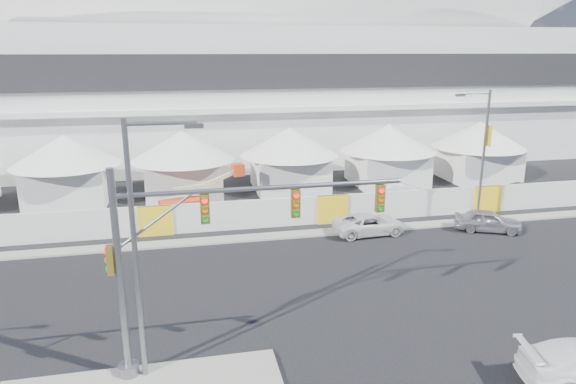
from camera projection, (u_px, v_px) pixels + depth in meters
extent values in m
plane|color=black|center=(294.00, 343.00, 21.29)|extent=(160.00, 160.00, 0.00)
cube|color=gray|center=(525.00, 217.00, 37.08)|extent=(80.00, 1.20, 0.12)
cube|color=silver|center=(282.00, 92.00, 60.62)|extent=(80.00, 24.00, 14.00)
cube|color=black|center=(307.00, 71.00, 48.42)|extent=(68.00, 0.30, 3.20)
cube|color=silver|center=(308.00, 109.00, 49.12)|extent=(72.00, 0.80, 0.50)
cylinder|color=silver|center=(321.00, 2.00, 56.88)|extent=(45.60, 5.20, 5.20)
cube|color=white|center=(69.00, 183.00, 40.89)|extent=(6.00, 6.00, 3.00)
cone|color=white|center=(65.00, 150.00, 40.17)|extent=(8.40, 8.40, 2.40)
cube|color=white|center=(184.00, 177.00, 42.70)|extent=(6.00, 6.00, 3.00)
cone|color=white|center=(182.00, 145.00, 41.98)|extent=(8.40, 8.40, 2.40)
cube|color=white|center=(289.00, 172.00, 44.52)|extent=(6.00, 6.00, 3.00)
cone|color=white|center=(289.00, 142.00, 43.80)|extent=(8.40, 8.40, 2.40)
cube|color=white|center=(387.00, 167.00, 46.33)|extent=(6.00, 6.00, 3.00)
cone|color=white|center=(388.00, 138.00, 45.61)|extent=(8.40, 8.40, 2.40)
cube|color=white|center=(477.00, 163.00, 48.14)|extent=(6.00, 6.00, 3.00)
cone|color=white|center=(479.00, 135.00, 47.42)|extent=(8.40, 8.40, 2.40)
cube|color=silver|center=(332.00, 209.00, 35.90)|extent=(70.00, 0.25, 2.00)
imported|color=#B5B3B9|center=(488.00, 221.00, 34.28)|extent=(3.34, 4.62, 1.46)
imported|color=silver|center=(370.00, 224.00, 33.76)|extent=(2.50, 4.97, 1.35)
imported|color=white|center=(402.00, 191.00, 41.76)|extent=(2.10, 4.13, 1.30)
imported|color=black|center=(521.00, 191.00, 41.41)|extent=(3.50, 4.86, 1.54)
cylinder|color=gray|center=(120.00, 277.00, 17.96)|extent=(0.26, 0.26, 7.83)
cylinder|color=gray|center=(129.00, 369.00, 18.95)|extent=(0.76, 0.76, 0.40)
cylinder|color=gray|center=(264.00, 188.00, 18.21)|extent=(10.33, 0.17, 0.17)
cube|color=#594714|center=(205.00, 209.00, 17.96)|extent=(0.32, 0.22, 1.05)
cube|color=#594714|center=(296.00, 203.00, 18.61)|extent=(0.32, 0.22, 1.05)
cube|color=#594714|center=(380.00, 198.00, 19.27)|extent=(0.32, 0.22, 1.05)
cube|color=#594714|center=(110.00, 260.00, 17.73)|extent=(0.22, 0.32, 1.05)
cylinder|color=gray|center=(135.00, 255.00, 17.73)|extent=(0.19, 0.19, 9.48)
cylinder|color=gray|center=(161.00, 123.00, 16.75)|extent=(2.32, 0.13, 0.13)
cube|color=gray|center=(194.00, 126.00, 16.99)|extent=(0.63, 0.26, 0.16)
cylinder|color=slate|center=(483.00, 158.00, 35.08)|extent=(0.18, 0.18, 9.20)
cylinder|color=slate|center=(475.00, 93.00, 33.69)|extent=(2.25, 0.12, 0.12)
cube|color=slate|center=(460.00, 95.00, 33.51)|extent=(0.61, 0.26, 0.15)
cube|color=yellow|center=(489.00, 136.00, 34.73)|extent=(0.03, 0.61, 1.43)
cube|color=red|center=(183.00, 206.00, 38.17)|extent=(3.58, 2.22, 1.01)
cube|color=beige|center=(197.00, 188.00, 38.04)|extent=(3.48, 1.15, 0.32)
cube|color=beige|center=(224.00, 180.00, 38.30)|extent=(2.71, 0.91, 1.12)
cube|color=red|center=(241.00, 173.00, 38.43)|extent=(1.00, 1.00, 0.92)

